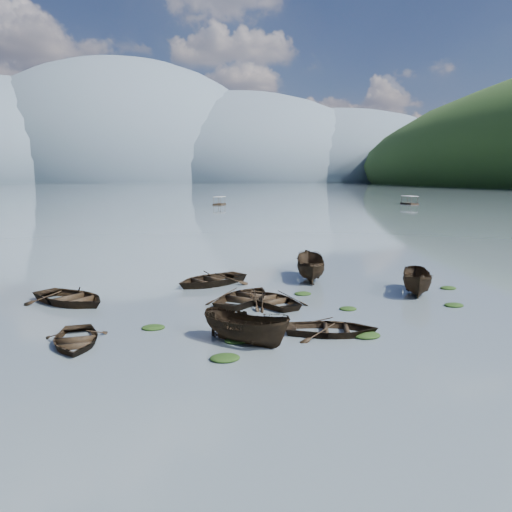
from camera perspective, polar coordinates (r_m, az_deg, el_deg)
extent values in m
plane|color=#525E66|center=(20.02, 6.72, -10.93)|extent=(2400.00, 2400.00, 0.00)
ellipsoid|color=#475666|center=(952.47, -26.78, 7.55)|extent=(520.00, 520.00, 280.00)
ellipsoid|color=#475666|center=(919.53, -14.58, 8.19)|extent=(520.00, 520.00, 340.00)
ellipsoid|color=#475666|center=(929.45, -2.05, 8.47)|extent=(520.00, 520.00, 260.00)
ellipsoid|color=#475666|center=(974.05, 8.58, 8.40)|extent=(520.00, 520.00, 220.00)
imported|color=black|center=(22.13, -19.93, -9.47)|extent=(3.06, 4.04, 0.79)
imported|color=black|center=(27.63, -1.30, -5.29)|extent=(5.43, 5.68, 0.96)
imported|color=black|center=(20.99, -1.12, -9.92)|extent=(4.08, 4.03, 1.61)
imported|color=black|center=(27.31, 1.74, -5.46)|extent=(4.25, 4.99, 0.87)
imported|color=black|center=(22.40, 8.65, -8.80)|extent=(4.69, 3.88, 0.84)
imported|color=black|center=(31.14, 17.91, -4.10)|extent=(3.42, 4.71, 1.71)
imported|color=black|center=(29.19, -20.43, -5.09)|extent=(6.02, 6.01, 1.03)
imported|color=black|center=(32.28, -5.21, -3.25)|extent=(6.13, 5.69, 1.04)
imported|color=black|center=(33.90, 6.16, -2.68)|extent=(2.95, 5.20, 1.89)
ellipsoid|color=black|center=(19.23, -3.57, -11.73)|extent=(1.15, 0.94, 0.25)
ellipsoid|color=black|center=(21.16, -2.21, -9.77)|extent=(1.04, 0.83, 0.23)
ellipsoid|color=black|center=(22.28, 12.49, -9.01)|extent=(1.23, 0.98, 0.27)
ellipsoid|color=black|center=(26.54, 10.48, -6.04)|extent=(0.91, 0.77, 0.20)
ellipsoid|color=black|center=(28.82, 21.68, -5.34)|extent=(1.05, 0.83, 0.22)
ellipsoid|color=black|center=(23.38, -11.65, -8.13)|extent=(1.06, 0.86, 0.22)
ellipsoid|color=black|center=(29.53, 5.38, -4.40)|extent=(1.02, 0.85, 0.21)
ellipsoid|color=black|center=(33.10, 21.12, -3.52)|extent=(1.00, 0.80, 0.22)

